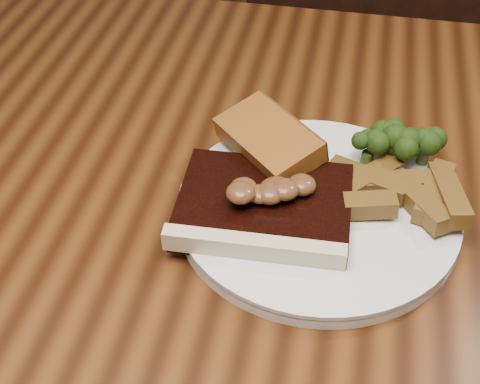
# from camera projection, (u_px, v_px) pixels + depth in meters

# --- Properties ---
(dining_table) EXTENTS (1.60, 0.90, 0.75)m
(dining_table) POSITION_uv_depth(u_px,v_px,m) (223.00, 285.00, 0.70)
(dining_table) COLOR #4A260E
(dining_table) RESTS_ON ground
(chair_far) EXTENTS (0.48, 0.48, 0.92)m
(chair_far) POSITION_uv_depth(u_px,v_px,m) (373.00, 66.00, 1.30)
(chair_far) COLOR black
(chair_far) RESTS_ON ground
(plate) EXTENTS (0.32, 0.32, 0.01)m
(plate) POSITION_uv_depth(u_px,v_px,m) (317.00, 211.00, 0.64)
(plate) COLOR silver
(plate) RESTS_ON dining_table
(steak) EXTENTS (0.16, 0.13, 0.02)m
(steak) POSITION_uv_depth(u_px,v_px,m) (264.00, 206.00, 0.61)
(steak) COLOR black
(steak) RESTS_ON plate
(steak_bone) EXTENTS (0.16, 0.02, 0.02)m
(steak_bone) POSITION_uv_depth(u_px,v_px,m) (254.00, 250.00, 0.58)
(steak_bone) COLOR beige
(steak_bone) RESTS_ON plate
(mushroom_pile) EXTENTS (0.08, 0.08, 0.03)m
(mushroom_pile) POSITION_uv_depth(u_px,v_px,m) (274.00, 182.00, 0.60)
(mushroom_pile) COLOR brown
(mushroom_pile) RESTS_ON steak
(garlic_bread) EXTENTS (0.12, 0.12, 0.02)m
(garlic_bread) POSITION_uv_depth(u_px,v_px,m) (268.00, 155.00, 0.67)
(garlic_bread) COLOR #97541B
(garlic_bread) RESTS_ON plate
(potato_wedges) EXTENTS (0.11, 0.11, 0.02)m
(potato_wedges) POSITION_uv_depth(u_px,v_px,m) (395.00, 203.00, 0.62)
(potato_wedges) COLOR brown
(potato_wedges) RESTS_ON plate
(broccoli_cluster) EXTENTS (0.07, 0.07, 0.04)m
(broccoli_cluster) POSITION_uv_depth(u_px,v_px,m) (400.00, 148.00, 0.67)
(broccoli_cluster) COLOR #1E3C0D
(broccoli_cluster) RESTS_ON plate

